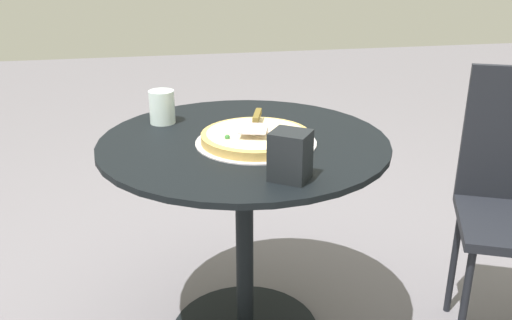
{
  "coord_description": "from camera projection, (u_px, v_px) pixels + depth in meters",
  "views": [
    {
      "loc": [
        -1.6,
        0.26,
        1.3
      ],
      "look_at": [
        -0.04,
        -0.03,
        0.66
      ],
      "focal_mm": 39.68,
      "sensor_mm": 36.0,
      "label": 1
    }
  ],
  "objects": [
    {
      "name": "patio_table",
      "position": [
        244.0,
        200.0,
        1.8
      ],
      "size": [
        0.89,
        0.89,
        0.72
      ],
      "color": "black",
      "rests_on": "ground"
    },
    {
      "name": "pizza_on_tray",
      "position": [
        256.0,
        138.0,
        1.69
      ],
      "size": [
        0.36,
        0.36,
        0.05
      ],
      "color": "silver",
      "rests_on": "patio_table"
    },
    {
      "name": "pizza_server",
      "position": [
        255.0,
        122.0,
        1.7
      ],
      "size": [
        0.22,
        0.11,
        0.02
      ],
      "color": "silver",
      "rests_on": "pizza_on_tray"
    },
    {
      "name": "drinking_cup",
      "position": [
        162.0,
        107.0,
        1.86
      ],
      "size": [
        0.08,
        0.08,
        0.11
      ],
      "primitive_type": "cylinder",
      "color": "silver",
      "rests_on": "patio_table"
    },
    {
      "name": "napkin_dispenser",
      "position": [
        290.0,
        156.0,
        1.42
      ],
      "size": [
        0.12,
        0.13,
        0.13
      ],
      "primitive_type": "cube",
      "rotation": [
        0.0,
        0.0,
        0.97
      ],
      "color": "black",
      "rests_on": "patio_table"
    }
  ]
}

